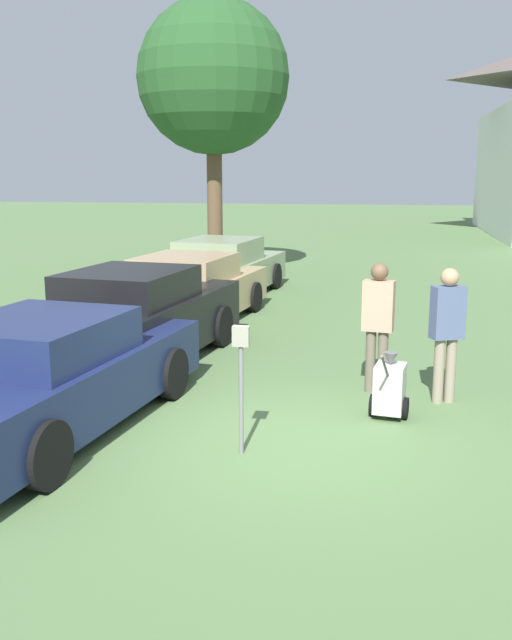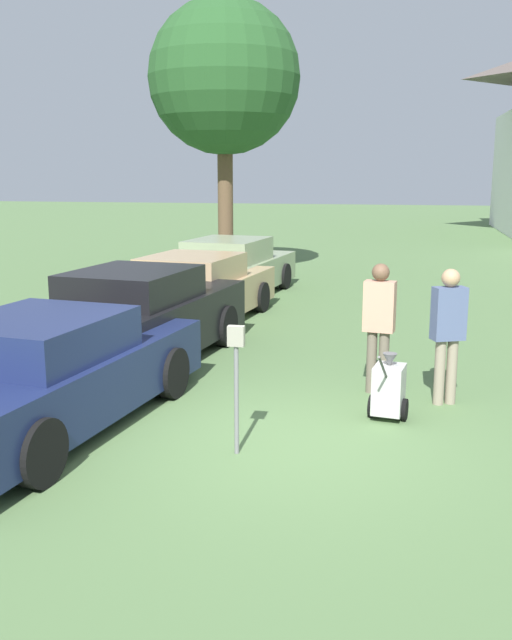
{
  "view_description": "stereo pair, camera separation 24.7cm",
  "coord_description": "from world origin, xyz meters",
  "px_view_note": "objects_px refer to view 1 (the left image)",
  "views": [
    {
      "loc": [
        1.05,
        -7.64,
        3.04
      ],
      "look_at": [
        -0.57,
        1.5,
        1.1
      ],
      "focal_mm": 40.0,
      "sensor_mm": 36.0,
      "label": 1
    },
    {
      "loc": [
        1.29,
        -7.59,
        3.04
      ],
      "look_at": [
        -0.57,
        1.5,
        1.1
      ],
      "focal_mm": 40.0,
      "sensor_mm": 36.0,
      "label": 2
    }
  ],
  "objects_px": {
    "parked_car_tan": "(188,291)",
    "parked_car_sage": "(222,270)",
    "person_supervisor": "(447,326)",
    "parked_car_navy": "(49,376)",
    "parking_meter": "(241,366)",
    "equipment_cart": "(390,388)",
    "parked_car_black": "(134,319)",
    "person_worker": "(378,319)"
  },
  "relations": [
    {
      "from": "parked_car_black",
      "to": "equipment_cart",
      "type": "distance_m",
      "value": 4.44
    },
    {
      "from": "parked_car_navy",
      "to": "equipment_cart",
      "type": "xyz_separation_m",
      "value": [
        4.0,
        1.11,
        -0.27
      ]
    },
    {
      "from": "parked_car_sage",
      "to": "parked_car_black",
      "type": "bearing_deg",
      "value": -82.43
    },
    {
      "from": "parked_car_black",
      "to": "equipment_cart",
      "type": "xyz_separation_m",
      "value": [
        4.0,
        -1.9,
        -0.34
      ]
    },
    {
      "from": "person_worker",
      "to": "parked_car_tan",
      "type": "bearing_deg",
      "value": -37.54
    },
    {
      "from": "person_worker",
      "to": "person_supervisor",
      "type": "bearing_deg",
      "value": 170.95
    },
    {
      "from": "parked_car_tan",
      "to": "person_supervisor",
      "type": "height_order",
      "value": "person_supervisor"
    },
    {
      "from": "parked_car_tan",
      "to": "person_supervisor",
      "type": "bearing_deg",
      "value": -35.34
    },
    {
      "from": "parked_car_black",
      "to": "parked_car_tan",
      "type": "xyz_separation_m",
      "value": [
        -0.0,
        3.24,
        -0.08
      ]
    },
    {
      "from": "parked_car_black",
      "to": "person_supervisor",
      "type": "distance_m",
      "value": 4.87
    },
    {
      "from": "parking_meter",
      "to": "person_worker",
      "type": "distance_m",
      "value": 2.89
    },
    {
      "from": "parking_meter",
      "to": "person_supervisor",
      "type": "xyz_separation_m",
      "value": [
        2.32,
        2.22,
        0.05
      ]
    },
    {
      "from": "parked_car_tan",
      "to": "parked_car_sage",
      "type": "height_order",
      "value": "parked_car_sage"
    },
    {
      "from": "parked_car_sage",
      "to": "parked_car_navy",
      "type": "bearing_deg",
      "value": -82.44
    },
    {
      "from": "parked_car_black",
      "to": "person_worker",
      "type": "relative_size",
      "value": 2.74
    },
    {
      "from": "person_worker",
      "to": "person_supervisor",
      "type": "distance_m",
      "value": 0.95
    },
    {
      "from": "equipment_cart",
      "to": "parked_car_navy",
      "type": "bearing_deg",
      "value": -155.66
    },
    {
      "from": "parked_car_tan",
      "to": "person_worker",
      "type": "height_order",
      "value": "person_worker"
    },
    {
      "from": "person_supervisor",
      "to": "equipment_cart",
      "type": "bearing_deg",
      "value": 23.38
    },
    {
      "from": "person_supervisor",
      "to": "parked_car_sage",
      "type": "bearing_deg",
      "value": -80.16
    },
    {
      "from": "parking_meter",
      "to": "person_worker",
      "type": "xyz_separation_m",
      "value": [
        1.42,
        2.52,
        0.05
      ]
    },
    {
      "from": "parked_car_navy",
      "to": "parking_meter",
      "type": "height_order",
      "value": "parking_meter"
    },
    {
      "from": "parked_car_sage",
      "to": "parking_meter",
      "type": "relative_size",
      "value": 3.62
    },
    {
      "from": "parked_car_black",
      "to": "person_supervisor",
      "type": "bearing_deg",
      "value": -6.1
    },
    {
      "from": "parked_car_tan",
      "to": "person_worker",
      "type": "relative_size",
      "value": 2.67
    },
    {
      "from": "parking_meter",
      "to": "equipment_cart",
      "type": "height_order",
      "value": "parking_meter"
    },
    {
      "from": "parked_car_tan",
      "to": "equipment_cart",
      "type": "xyz_separation_m",
      "value": [
        4.0,
        -5.14,
        -0.26
      ]
    },
    {
      "from": "parked_car_navy",
      "to": "parking_meter",
      "type": "xyz_separation_m",
      "value": [
        2.4,
        -0.36,
        0.34
      ]
    },
    {
      "from": "equipment_cart",
      "to": "parked_car_black",
      "type": "bearing_deg",
      "value": 163.44
    },
    {
      "from": "person_worker",
      "to": "equipment_cart",
      "type": "height_order",
      "value": "person_worker"
    },
    {
      "from": "parked_car_black",
      "to": "parking_meter",
      "type": "relative_size",
      "value": 3.47
    },
    {
      "from": "parked_car_black",
      "to": "person_worker",
      "type": "height_order",
      "value": "person_worker"
    },
    {
      "from": "parked_car_sage",
      "to": "person_supervisor",
      "type": "relative_size",
      "value": 2.86
    },
    {
      "from": "parked_car_tan",
      "to": "person_worker",
      "type": "xyz_separation_m",
      "value": [
        3.83,
        -4.09,
        0.4
      ]
    },
    {
      "from": "person_worker",
      "to": "equipment_cart",
      "type": "relative_size",
      "value": 1.82
    },
    {
      "from": "parked_car_black",
      "to": "parked_car_tan",
      "type": "bearing_deg",
      "value": 97.57
    },
    {
      "from": "equipment_cart",
      "to": "parked_car_sage",
      "type": "bearing_deg",
      "value": 124.78
    },
    {
      "from": "parked_car_tan",
      "to": "person_supervisor",
      "type": "xyz_separation_m",
      "value": [
        4.73,
        -4.39,
        0.39
      ]
    },
    {
      "from": "person_worker",
      "to": "parked_car_black",
      "type": "bearing_deg",
      "value": -3.12
    },
    {
      "from": "person_worker",
      "to": "parked_car_sage",
      "type": "bearing_deg",
      "value": -52.5
    },
    {
      "from": "parked_car_sage",
      "to": "person_supervisor",
      "type": "bearing_deg",
      "value": -50.09
    },
    {
      "from": "equipment_cart",
      "to": "parked_car_tan",
      "type": "bearing_deg",
      "value": 136.7
    }
  ]
}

